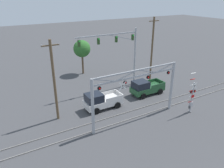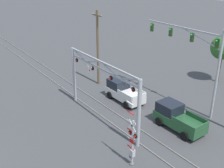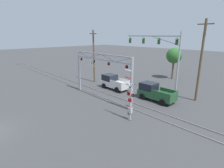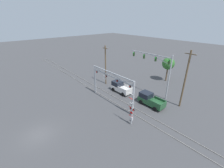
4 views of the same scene
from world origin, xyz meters
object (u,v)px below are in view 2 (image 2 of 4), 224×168
at_px(traffic_signal_span, 199,54).
at_px(utility_pole_left, 98,48).
at_px(background_tree_beyond_span, 223,48).
at_px(crossing_signal_mast, 132,143).
at_px(pickup_truck_lead, 123,91).
at_px(crossing_gantry, 101,84).
at_px(pickup_truck_following, 177,117).

distance_m(traffic_signal_span, utility_pole_left, 11.81).
bearing_deg(background_tree_beyond_span, utility_pole_left, -123.94).
height_order(crossing_signal_mast, traffic_signal_span, traffic_signal_span).
bearing_deg(pickup_truck_lead, crossing_gantry, -63.54).
relative_size(crossing_gantry, pickup_truck_lead, 2.27).
height_order(traffic_signal_span, pickup_truck_lead, traffic_signal_span).
bearing_deg(utility_pole_left, background_tree_beyond_span, 56.06).
xyz_separation_m(pickup_truck_following, background_tree_beyond_span, (-4.10, 12.20, 3.32)).
height_order(crossing_signal_mast, pickup_truck_following, crossing_signal_mast).
xyz_separation_m(crossing_signal_mast, utility_pole_left, (-13.88, 6.38, 2.72)).
bearing_deg(utility_pole_left, crossing_signal_mast, -24.67).
distance_m(utility_pole_left, background_tree_beyond_span, 14.84).
bearing_deg(crossing_signal_mast, crossing_gantry, 164.08).
bearing_deg(pickup_truck_lead, crossing_signal_mast, -35.02).
distance_m(crossing_gantry, pickup_truck_following, 7.37).
bearing_deg(crossing_signal_mast, background_tree_beyond_span, 106.67).
distance_m(crossing_signal_mast, pickup_truck_lead, 10.59).
height_order(crossing_gantry, traffic_signal_span, traffic_signal_span).
xyz_separation_m(crossing_gantry, crossing_signal_mast, (6.57, -1.87, -1.86)).
bearing_deg(crossing_gantry, background_tree_beyond_span, 86.70).
xyz_separation_m(traffic_signal_span, pickup_truck_following, (1.38, -3.97, -4.85)).
xyz_separation_m(crossing_gantry, pickup_truck_following, (5.07, 4.62, -2.70)).
height_order(pickup_truck_lead, pickup_truck_following, same).
bearing_deg(crossing_signal_mast, utility_pole_left, 155.33).
xyz_separation_m(crossing_gantry, background_tree_beyond_span, (0.97, 16.81, 0.62)).
xyz_separation_m(pickup_truck_following, utility_pole_left, (-12.38, -0.11, 3.56)).
bearing_deg(crossing_signal_mast, traffic_signal_span, 105.38).
xyz_separation_m(crossing_gantry, utility_pole_left, (-7.32, 4.50, 0.86)).
distance_m(traffic_signal_span, background_tree_beyond_span, 8.80).
height_order(crossing_signal_mast, background_tree_beyond_span, background_tree_beyond_span).
relative_size(crossing_signal_mast, pickup_truck_following, 1.05).
relative_size(crossing_signal_mast, background_tree_beyond_span, 0.86).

